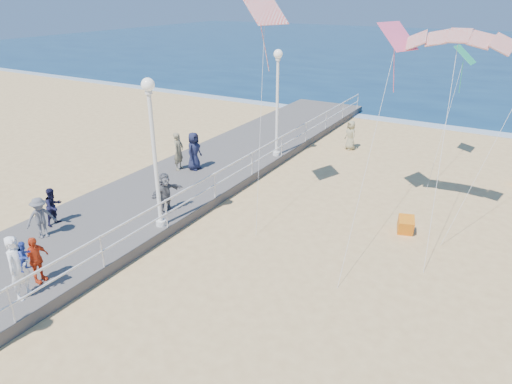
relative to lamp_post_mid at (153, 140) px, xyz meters
The scene contains 21 objects.
ground 6.48m from the lamp_post_mid, ahead, with size 160.00×160.00×0.00m, color #E8BF79.
ocean 65.32m from the lamp_post_mid, 85.29° to the left, with size 160.00×90.00×0.05m, color #0D2D50.
surf_line 21.50m from the lamp_post_mid, 75.37° to the left, with size 160.00×1.20×0.04m, color silver.
boardwalk 4.07m from the lamp_post_mid, behind, with size 5.00×44.00×0.40m, color #67625D.
railing 2.43m from the lamp_post_mid, ahead, with size 0.05×42.00×0.55m.
lamp_post_mid is the anchor object (origin of this frame).
lamp_post_far 9.00m from the lamp_post_mid, 90.00° to the left, with size 0.44×0.44×5.32m.
woman_holding_toddler 5.67m from the lamp_post_mid, 95.20° to the right, with size 0.69×0.46×1.90m, color white.
toddler_held 5.40m from the lamp_post_mid, 93.65° to the right, with size 0.42×0.33×0.86m, color #2D44AC.
spectator_2 4.72m from the lamp_post_mid, 137.36° to the right, with size 0.96×0.55×1.49m, color slate.
spectator_3 5.21m from the lamp_post_mid, 99.48° to the right, with size 0.85×0.36×1.46m, color red.
spectator_4 6.24m from the lamp_post_mid, 114.94° to the left, with size 0.89×0.58×1.82m, color #1A1E3A.
spectator_5 2.73m from the lamp_post_mid, 120.18° to the left, with size 1.47×0.47×1.58m, color slate.
spectator_6 6.21m from the lamp_post_mid, 122.15° to the left, with size 0.66×0.43×1.81m, color #817859.
spectator_7 4.64m from the lamp_post_mid, 151.70° to the right, with size 0.69×0.53×1.41m, color #171733.
beach_walker_c 13.58m from the lamp_post_mid, 78.77° to the left, with size 0.81×0.53×1.65m, color #9B936B.
box_kite 9.59m from the lamp_post_mid, 30.83° to the left, with size 0.55×0.55×0.60m, color #D73F0C.
kite_parafoil 10.60m from the lamp_post_mid, 34.62° to the left, with size 3.42×0.90×0.30m, color red, non-canonical shape.
kite_diamond_pink 9.19m from the lamp_post_mid, 43.15° to the left, with size 1.30×1.30×0.02m, color #F45A85.
kite_diamond_green 15.35m from the lamp_post_mid, 59.40° to the left, with size 1.18×1.18×0.02m, color #25AC71.
kite_diamond_redwhite 6.00m from the lamp_post_mid, 62.75° to the left, with size 1.39×1.39×0.02m, color red.
Camera 1 is at (5.07, -11.01, 8.24)m, focal length 32.00 mm.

